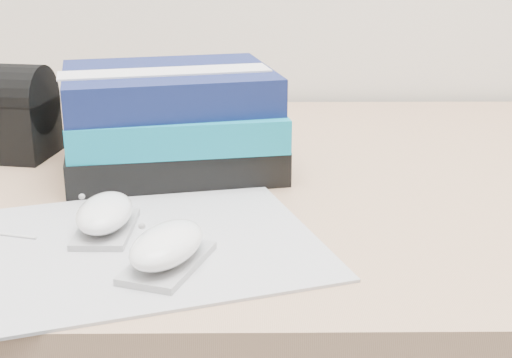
{
  "coord_description": "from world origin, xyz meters",
  "views": [
    {
      "loc": [
        -0.06,
        0.7,
        1.02
      ],
      "look_at": [
        -0.05,
        1.43,
        0.77
      ],
      "focal_mm": 50.0,
      "sensor_mm": 36.0,
      "label": 1
    }
  ],
  "objects_px": {
    "desk": "(287,306)",
    "mouse_front": "(167,248)",
    "mouse_rear": "(105,215)",
    "book_stack": "(172,120)",
    "pouch": "(0,112)"
  },
  "relations": [
    {
      "from": "desk",
      "to": "mouse_front",
      "type": "xyz_separation_m",
      "value": [
        -0.13,
        -0.35,
        0.26
      ]
    },
    {
      "from": "desk",
      "to": "mouse_front",
      "type": "height_order",
      "value": "mouse_front"
    },
    {
      "from": "mouse_rear",
      "to": "book_stack",
      "type": "distance_m",
      "value": 0.23
    },
    {
      "from": "desk",
      "to": "mouse_rear",
      "type": "height_order",
      "value": "mouse_rear"
    },
    {
      "from": "mouse_front",
      "to": "book_stack",
      "type": "bearing_deg",
      "value": 94.68
    },
    {
      "from": "pouch",
      "to": "mouse_rear",
      "type": "bearing_deg",
      "value": -55.11
    },
    {
      "from": "desk",
      "to": "mouse_rear",
      "type": "distance_m",
      "value": 0.42
    },
    {
      "from": "mouse_rear",
      "to": "mouse_front",
      "type": "height_order",
      "value": "mouse_front"
    },
    {
      "from": "mouse_front",
      "to": "pouch",
      "type": "height_order",
      "value": "pouch"
    },
    {
      "from": "mouse_rear",
      "to": "pouch",
      "type": "bearing_deg",
      "value": 124.89
    },
    {
      "from": "book_stack",
      "to": "pouch",
      "type": "relative_size",
      "value": 2.03
    },
    {
      "from": "desk",
      "to": "mouse_rear",
      "type": "bearing_deg",
      "value": -126.95
    },
    {
      "from": "mouse_rear",
      "to": "mouse_front",
      "type": "distance_m",
      "value": 0.11
    },
    {
      "from": "desk",
      "to": "pouch",
      "type": "bearing_deg",
      "value": 178.73
    },
    {
      "from": "mouse_rear",
      "to": "pouch",
      "type": "xyz_separation_m",
      "value": [
        -0.19,
        0.28,
        0.04
      ]
    }
  ]
}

